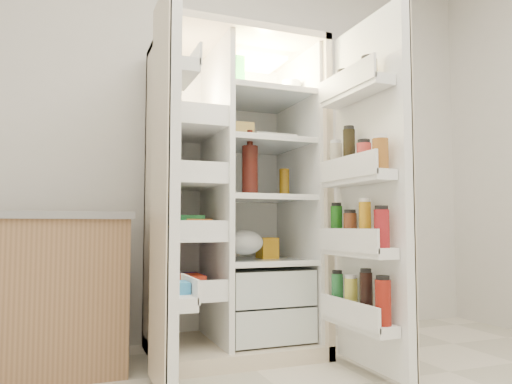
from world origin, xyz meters
name	(u,v)px	position (x,y,z in m)	size (l,w,h in m)	color
wall_back	(215,131)	(0.00, 2.00, 1.35)	(4.00, 0.02, 2.70)	silver
refrigerator	(233,222)	(0.01, 1.65, 0.74)	(0.92, 0.70, 1.80)	beige
freezer_door	(166,187)	(-0.50, 1.05, 0.89)	(0.15, 0.40, 1.72)	white
fridge_door	(368,195)	(0.48, 0.96, 0.87)	(0.17, 0.58, 1.72)	white
kitchen_counter	(13,293)	(-1.14, 1.61, 0.40)	(1.09, 0.58, 0.79)	#98704C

